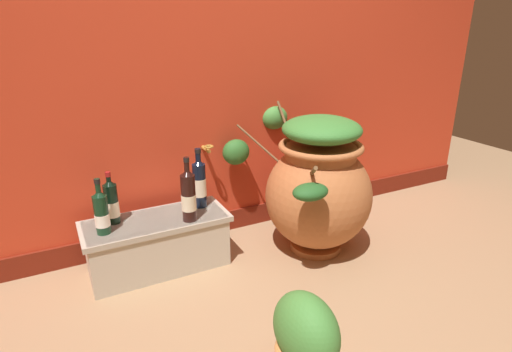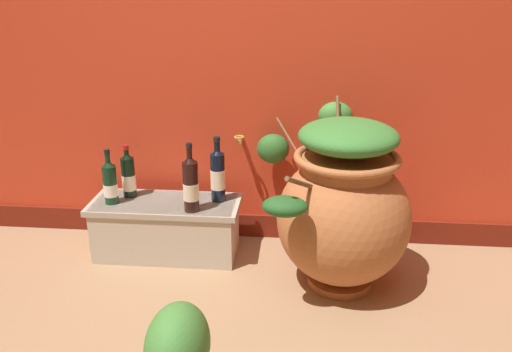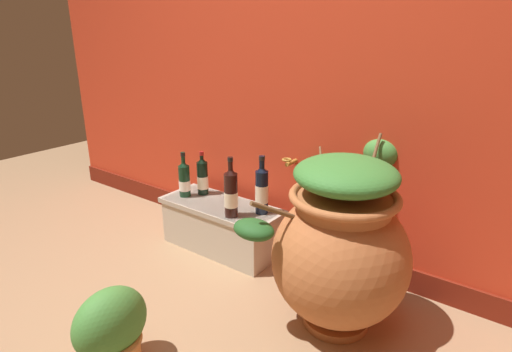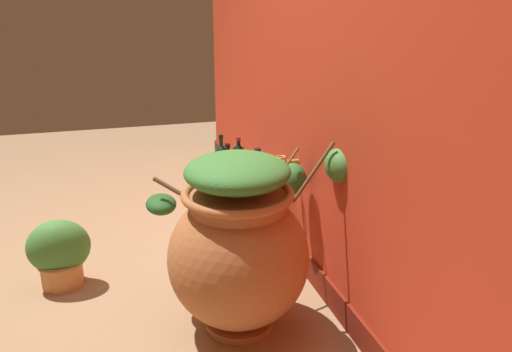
{
  "view_description": "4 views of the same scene",
  "coord_description": "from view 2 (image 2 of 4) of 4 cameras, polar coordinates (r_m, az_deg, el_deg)",
  "views": [
    {
      "loc": [
        -0.85,
        -1.21,
        1.31
      ],
      "look_at": [
        0.15,
        0.75,
        0.49
      ],
      "focal_mm": 29.39,
      "sensor_mm": 36.0,
      "label": 1
    },
    {
      "loc": [
        0.29,
        -1.6,
        1.39
      ],
      "look_at": [
        0.07,
        0.84,
        0.47
      ],
      "focal_mm": 36.68,
      "sensor_mm": 36.0,
      "label": 2
    },
    {
      "loc": [
        1.19,
        -0.93,
        1.33
      ],
      "look_at": [
        -0.03,
        0.71,
        0.61
      ],
      "focal_mm": 29.65,
      "sensor_mm": 36.0,
      "label": 3
    },
    {
      "loc": [
        2.51,
        0.13,
        1.45
      ],
      "look_at": [
        0.14,
        0.81,
        0.59
      ],
      "focal_mm": 37.18,
      "sensor_mm": 36.0,
      "label": 4
    }
  ],
  "objects": [
    {
      "name": "wine_bottle_right",
      "position": [
        2.71,
        -4.2,
        0.23
      ],
      "size": [
        0.08,
        0.08,
        0.35
      ],
      "color": "black",
      "rests_on": "stone_ledge"
    },
    {
      "name": "stone_ledge",
      "position": [
        2.83,
        -9.73,
        -5.35
      ],
      "size": [
        0.78,
        0.32,
        0.3
      ],
      "color": "beige",
      "rests_on": "ground_plane"
    },
    {
      "name": "wine_bottle_back",
      "position": [
        2.6,
        -7.13,
        -0.83
      ],
      "size": [
        0.08,
        0.08,
        0.35
      ],
      "color": "black",
      "rests_on": "stone_ledge"
    },
    {
      "name": "back_wall",
      "position": [
        2.82,
        -0.86,
        18.64
      ],
      "size": [
        4.4,
        0.33,
        2.6
      ],
      "color": "red",
      "rests_on": "ground_plane"
    },
    {
      "name": "wine_bottle_left",
      "position": [
        2.85,
        -13.75,
        0.08
      ],
      "size": [
        0.07,
        0.07,
        0.28
      ],
      "color": "black",
      "rests_on": "stone_ledge"
    },
    {
      "name": "wine_bottle_middle",
      "position": [
        2.78,
        -15.64,
        -0.63
      ],
      "size": [
        0.07,
        0.07,
        0.29
      ],
      "color": "black",
      "rests_on": "stone_ledge"
    },
    {
      "name": "terracotta_urn",
      "position": [
        2.45,
        9.41,
        -3.25
      ],
      "size": [
        0.75,
        0.9,
        0.84
      ],
      "color": "#B26638",
      "rests_on": "ground_plane"
    }
  ]
}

